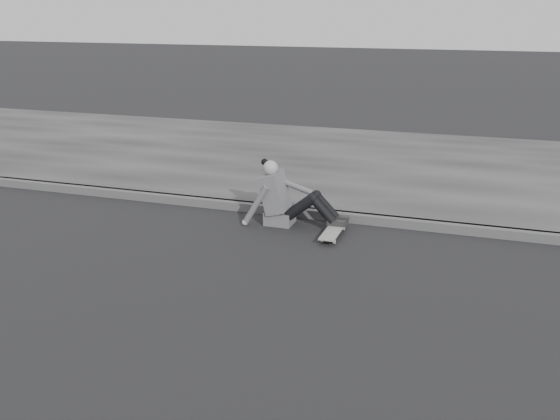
{
  "coord_description": "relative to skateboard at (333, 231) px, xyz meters",
  "views": [
    {
      "loc": [
        0.85,
        -5.33,
        2.78
      ],
      "look_at": [
        -1.34,
        1.3,
        0.5
      ],
      "focal_mm": 40.0,
      "sensor_mm": 36.0,
      "label": 1
    }
  ],
  "objects": [
    {
      "name": "ground",
      "position": [
        0.84,
        -1.95,
        -0.07
      ],
      "size": [
        80.0,
        80.0,
        0.0
      ],
      "primitive_type": "plane",
      "color": "black",
      "rests_on": "ground"
    },
    {
      "name": "curb",
      "position": [
        0.84,
        0.63,
        -0.01
      ],
      "size": [
        24.0,
        0.16,
        0.12
      ],
      "primitive_type": "cube",
      "color": "#484848",
      "rests_on": "ground"
    },
    {
      "name": "skateboard",
      "position": [
        0.0,
        0.0,
        0.0
      ],
      "size": [
        0.2,
        0.78,
        0.09
      ],
      "color": "#A2A29D",
      "rests_on": "ground"
    },
    {
      "name": "seated_woman",
      "position": [
        -0.73,
        0.25,
        0.29
      ],
      "size": [
        1.38,
        0.46,
        0.88
      ],
      "color": "#525255",
      "rests_on": "ground"
    },
    {
      "name": "sidewalk",
      "position": [
        0.84,
        3.65,
        -0.01
      ],
      "size": [
        24.0,
        6.0,
        0.12
      ],
      "primitive_type": "cube",
      "color": "#343434",
      "rests_on": "ground"
    }
  ]
}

